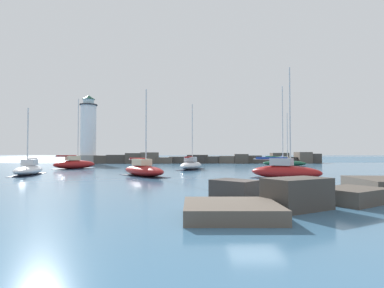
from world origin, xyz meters
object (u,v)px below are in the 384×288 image
Objects in this scene: sailboat_moored_0 at (285,171)px; sailboat_moored_6 at (143,170)px; sailboat_moored_1 at (284,163)px; sailboat_moored_3 at (29,169)px; sailboat_moored_4 at (75,164)px; sailboat_moored_2 at (191,165)px; lighthouse at (88,133)px; sailboat_moored_5 at (283,165)px.

sailboat_moored_0 reaches higher than sailboat_moored_6.
sailboat_moored_1 is 39.23m from sailboat_moored_3.
sailboat_moored_0 is at bearing -35.90° from sailboat_moored_4.
sailboat_moored_0 reaches higher than sailboat_moored_2.
lighthouse is 44.94m from sailboat_moored_5.
sailboat_moored_5 is (28.76, -5.89, -0.03)m from sailboat_moored_4.
sailboat_moored_2 is at bearing -7.81° from sailboat_moored_4.
sailboat_moored_5 is at bearing 11.61° from sailboat_moored_3.
sailboat_moored_0 is at bearing -108.39° from sailboat_moored_5.
lighthouse is 1.39× the size of sailboat_moored_5.
lighthouse reaches higher than sailboat_moored_4.
sailboat_moored_6 is at bearing -50.44° from sailboat_moored_4.
sailboat_moored_3 is at bearing -150.61° from sailboat_moored_1.
sailboat_moored_5 is at bearing 71.61° from sailboat_moored_0.
sailboat_moored_4 is at bearing 168.43° from sailboat_moored_5.
sailboat_moored_6 is at bearing -154.03° from sailboat_moored_5.
lighthouse is 41.31m from sailboat_moored_6.
sailboat_moored_0 is at bearing -53.92° from lighthouse.
sailboat_moored_6 is (11.72, -14.19, -0.10)m from sailboat_moored_4.
sailboat_moored_2 is at bearing 116.57° from sailboat_moored_0.
sailboat_moored_1 is at bearing 70.79° from sailboat_moored_0.
lighthouse is 51.05m from sailboat_moored_0.
sailboat_moored_4 is at bearing 129.56° from sailboat_moored_6.
sailboat_moored_1 is at bearing 44.58° from sailboat_moored_6.
sailboat_moored_5 is at bearing -109.95° from sailboat_moored_1.
sailboat_moored_4 is 18.41m from sailboat_moored_6.
lighthouse is 34.16m from sailboat_moored_2.
sailboat_moored_1 is at bearing 30.19° from sailboat_moored_2.
sailboat_moored_0 is at bearing -15.98° from sailboat_moored_6.
lighthouse is 24.35m from sailboat_moored_4.
sailboat_moored_0 is 1.07× the size of sailboat_moored_2.
sailboat_moored_6 is at bearing 164.02° from sailboat_moored_0.
sailboat_moored_0 is at bearing -13.29° from sailboat_moored_3.
sailboat_moored_2 is at bearing -49.01° from lighthouse.
sailboat_moored_5 reaches higher than sailboat_moored_4.
sailboat_moored_1 is at bearing 29.39° from sailboat_moored_3.
lighthouse is 1.63× the size of sailboat_moored_1.
lighthouse is 1.47× the size of sailboat_moored_4.
sailboat_moored_4 is at bearing -77.55° from lighthouse.
sailboat_moored_3 is at bearing 169.62° from sailboat_moored_6.
sailboat_moored_1 is 0.85× the size of sailboat_moored_5.
sailboat_moored_1 is 0.90× the size of sailboat_moored_4.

